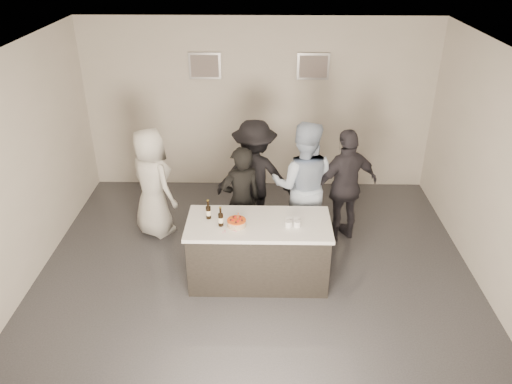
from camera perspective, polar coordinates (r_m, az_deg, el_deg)
floor at (r=6.80m, az=-0.08°, el=-10.58°), size 6.00×6.00×0.00m
ceiling at (r=5.45m, az=-0.11°, el=14.82°), size 6.00×6.00×0.00m
wall_back at (r=8.75m, az=0.33°, el=9.79°), size 6.00×0.04×3.00m
wall_left at (r=6.74m, az=-26.51°, el=0.85°), size 0.04×6.00×3.00m
wall_right at (r=6.64m, az=26.76°, el=0.39°), size 0.04×6.00×3.00m
picture_left at (r=8.59m, az=-5.87°, el=14.15°), size 0.54×0.04×0.44m
picture_right at (r=8.56m, az=6.56°, el=14.08°), size 0.54×0.04×0.44m
bar_counter at (r=6.65m, az=0.29°, el=-6.78°), size 1.86×0.86×0.90m
cake at (r=6.32m, az=-2.24°, el=-3.58°), size 0.24×0.24×0.07m
beer_bottle_a at (r=6.45m, az=-5.48°, el=-2.01°), size 0.07×0.07×0.26m
beer_bottle_b at (r=6.28m, az=-4.06°, el=-2.83°), size 0.07×0.07×0.26m
tumbler_cluster at (r=6.35m, az=4.23°, el=-3.42°), size 0.19×0.19×0.08m
candles at (r=6.21m, az=-3.24°, el=-4.59°), size 0.24×0.08×0.01m
person_main_black at (r=7.07m, az=-1.72°, el=-0.97°), size 0.70×0.59×1.64m
person_main_blue at (r=7.19m, az=5.40°, el=0.77°), size 1.02×0.84×1.93m
person_guest_left at (r=7.63m, az=-11.78°, el=1.02°), size 0.98×0.96×1.71m
person_guest_right at (r=7.44m, az=10.24°, el=0.68°), size 1.12×0.80×1.76m
person_guest_back at (r=7.57m, az=-0.17°, el=1.78°), size 1.17×0.68×1.79m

